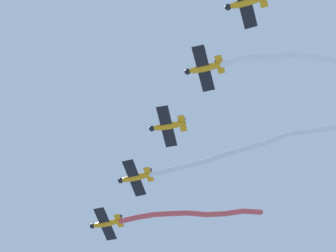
# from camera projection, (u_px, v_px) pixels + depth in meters

# --- Properties ---
(airplane_lead) EXTENTS (5.67, 6.27, 1.74)m
(airplane_lead) POSITION_uv_depth(u_px,v_px,m) (106.00, 224.00, 97.56)
(airplane_lead) COLOR orange
(smoke_trail_lead) EXTENTS (13.32, 18.11, 2.77)m
(smoke_trail_lead) POSITION_uv_depth(u_px,v_px,m) (191.00, 214.00, 97.65)
(smoke_trail_lead) COLOR #DB4C4C
(airplane_left_wing) EXTENTS (5.65, 6.32, 1.74)m
(airplane_left_wing) POSITION_uv_depth(u_px,v_px,m) (135.00, 178.00, 92.36)
(airplane_left_wing) COLOR orange
(smoke_trail_left_wing) EXTENTS (22.82, 18.27, 2.69)m
(smoke_trail_left_wing) POSITION_uv_depth(u_px,v_px,m) (247.00, 149.00, 90.47)
(smoke_trail_left_wing) COLOR white
(airplane_right_wing) EXTENTS (5.87, 6.10, 1.74)m
(airplane_right_wing) POSITION_uv_depth(u_px,v_px,m) (167.00, 126.00, 87.16)
(airplane_right_wing) COLOR orange
(airplane_slot) EXTENTS (5.67, 6.27, 1.74)m
(airplane_slot) POSITION_uv_depth(u_px,v_px,m) (204.00, 68.00, 81.96)
(airplane_slot) COLOR orange
(smoke_trail_slot) EXTENTS (12.20, 15.94, 2.89)m
(smoke_trail_slot) POSITION_uv_depth(u_px,v_px,m) (298.00, 60.00, 80.63)
(smoke_trail_slot) COLOR white
(airplane_trail) EXTENTS (5.60, 6.42, 1.74)m
(airplane_trail) POSITION_uv_depth(u_px,v_px,m) (245.00, 2.00, 76.76)
(airplane_trail) COLOR orange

